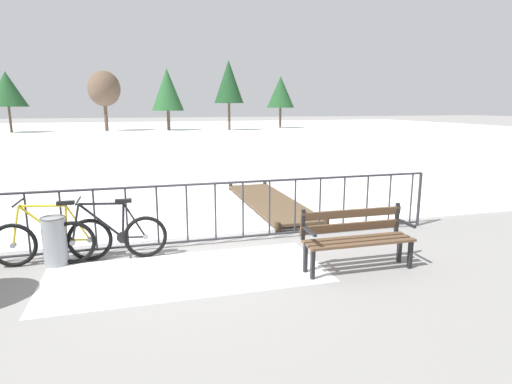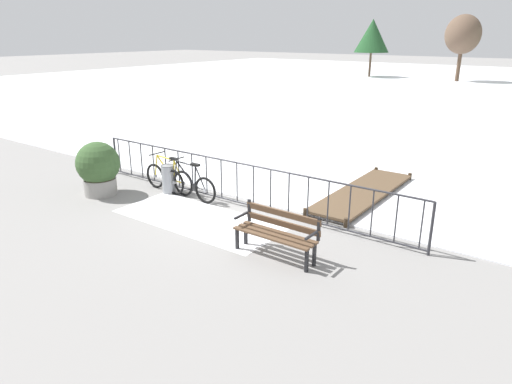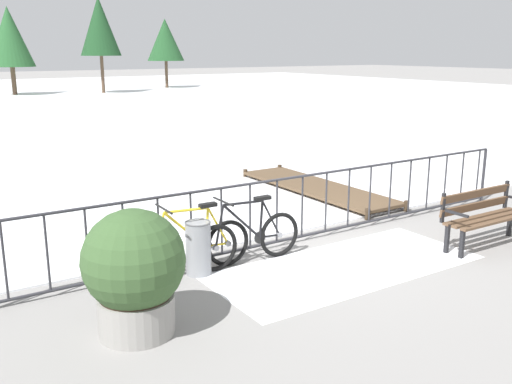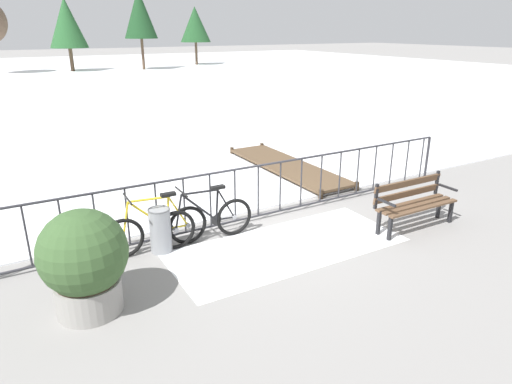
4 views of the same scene
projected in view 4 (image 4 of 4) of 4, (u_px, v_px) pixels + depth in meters
The scene contains 13 objects.
ground_plane at pixel (258, 219), 8.46m from camera, with size 160.00×160.00×0.00m, color gray.
frozen_pond at pixel (53, 79), 31.56m from camera, with size 80.00×56.00×0.03m, color white.
snow_patch at pixel (287, 246), 7.42m from camera, with size 3.89×1.67×0.01m, color white.
railing_fence at pixel (258, 191), 8.27m from camera, with size 9.06×0.06×1.07m.
bicycle_near_railing at pixel (206, 221), 7.48m from camera, with size 1.71×0.52×0.97m.
bicycle_second at pixel (157, 229), 7.17m from camera, with size 1.71×0.52×0.97m.
park_bench at pixel (413, 200), 8.01m from camera, with size 1.60×0.49×0.89m.
planter_with_shrub at pixel (84, 261), 5.50m from camera, with size 1.08×1.08×1.36m.
trash_bin at pixel (160, 230), 7.14m from camera, with size 0.35×0.35×0.73m.
wooden_dock at pixel (287, 166), 11.36m from camera, with size 1.10×4.19×0.20m.
tree_centre at pixel (140, 14), 37.32m from camera, with size 2.73×2.73×6.46m.
tree_east_mid at pixel (195, 24), 42.75m from camera, with size 2.86×2.86×5.30m.
tree_far_east at pixel (67, 23), 36.10m from camera, with size 2.97×2.97×5.70m.
Camera 4 is at (-3.93, -6.71, 3.37)m, focal length 31.74 mm.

